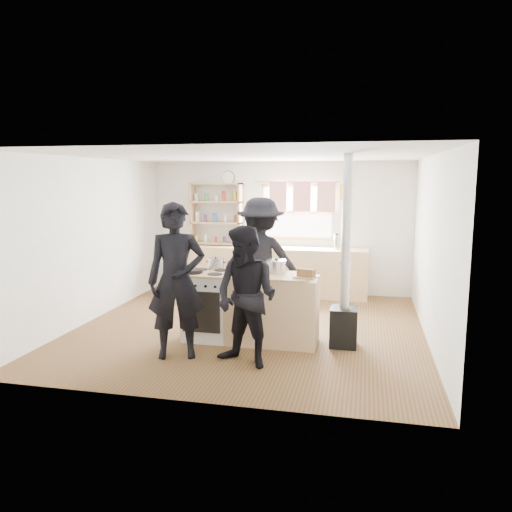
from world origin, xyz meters
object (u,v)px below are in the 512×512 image
person_near_right (246,297)px  person_far (261,261)px  bread_board (306,274)px  thermos (337,242)px  cooking_island (250,307)px  stockpot_stove (216,264)px  stockpot_counter (276,266)px  skillet_greens (192,271)px  flue_heater (344,298)px  person_near_left (176,281)px  roast_tray (252,270)px

person_near_right → person_far: 1.83m
bread_board → person_far: person_far is taller
thermos → cooking_island: (-0.98, -2.77, -0.57)m
cooking_island → person_far: bearing=93.4°
thermos → stockpot_stove: (-1.52, -2.55, -0.03)m
stockpot_counter → bread_board: (0.43, -0.25, -0.04)m
cooking_island → skillet_greens: (-0.77, -0.10, 0.49)m
flue_heater → person_near_right: size_ratio=1.51×
thermos → bread_board: size_ratio=0.83×
stockpot_stove → bread_board: size_ratio=0.67×
thermos → person_near_right: 3.74m
skillet_greens → flue_heater: size_ratio=0.12×
flue_heater → person_near_left: (-1.99, -0.83, 0.31)m
cooking_island → roast_tray: size_ratio=5.10×
skillet_greens → roast_tray: 0.80m
skillet_greens → bread_board: bread_board is taller
roast_tray → stockpot_counter: 0.33m
thermos → skillet_greens: 3.36m
cooking_island → person_near_right: (0.16, -0.88, 0.36)m
thermos → person_far: (-1.03, -1.83, -0.08)m
bread_board → person_near_right: person_near_right is taller
cooking_island → stockpot_counter: bearing=21.0°
roast_tray → flue_heater: flue_heater is taller
flue_heater → skillet_greens: bearing=-175.4°
stockpot_counter → person_near_left: size_ratio=0.14×
stockpot_stove → person_far: 0.87m
person_near_right → stockpot_counter: bearing=101.6°
flue_heater → person_near_right: bearing=-139.3°
flue_heater → person_near_left: 2.18m
thermos → person_near_left: bearing=-115.9°
cooking_island → stockpot_counter: size_ratio=7.41×
person_near_left → person_far: 1.84m
bread_board → person_near_right: bearing=-128.9°
person_near_left → stockpot_stove: bearing=60.0°
flue_heater → person_far: flue_heater is taller
person_far → skillet_greens: bearing=48.1°
skillet_greens → person_near_right: 1.22m
stockpot_stove → flue_heater: size_ratio=0.09×
roast_tray → stockpot_counter: (0.32, 0.08, 0.05)m
skillet_greens → roast_tray: (0.79, 0.15, 0.01)m
thermos → bread_board: (-0.21, -2.89, -0.06)m
roast_tray → skillet_greens: bearing=-169.4°
skillet_greens → thermos: bearing=58.6°
flue_heater → cooking_island: bearing=-177.2°
cooking_island → flue_heater: (1.25, 0.06, 0.18)m
bread_board → person_near_left: person_near_left is taller
person_near_right → person_far: bearing=118.0°
roast_tray → person_far: 0.89m
stockpot_stove → person_near_right: 1.31m
roast_tray → flue_heater: 1.27m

